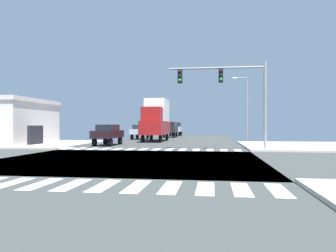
{
  "coord_description": "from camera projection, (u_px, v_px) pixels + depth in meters",
  "views": [
    {
      "loc": [
        4.46,
        -16.49,
        1.79
      ],
      "look_at": [
        0.81,
        9.68,
        1.75
      ],
      "focal_mm": 34.38,
      "sensor_mm": 36.0,
      "label": 1
    }
  ],
  "objects": [
    {
      "name": "sedan_leading_2",
      "position": [
        108.0,
        133.0,
        29.2
      ],
      "size": [
        1.8,
        4.3,
        1.88
      ],
      "rotation": [
        0.0,
        0.0,
        3.14
      ],
      "color": "black",
      "rests_on": "ground"
    },
    {
      "name": "suv_nearside_1",
      "position": [
        170.0,
        128.0,
        49.25
      ],
      "size": [
        1.96,
        4.6,
        2.34
      ],
      "rotation": [
        0.0,
        0.0,
        3.14
      ],
      "color": "black",
      "rests_on": "ground"
    },
    {
      "name": "sedan_queued_1",
      "position": [
        140.0,
        131.0,
        42.15
      ],
      "size": [
        1.8,
        4.3,
        1.88
      ],
      "rotation": [
        0.0,
        0.0,
        3.14
      ],
      "color": "black",
      "rests_on": "ground"
    },
    {
      "name": "ground",
      "position": [
        128.0,
        160.0,
        16.95
      ],
      "size": [
        90.0,
        90.0,
        0.05
      ],
      "color": "#363A38"
    },
    {
      "name": "suv_middle_3",
      "position": [
        176.0,
        128.0,
        56.55
      ],
      "size": [
        1.96,
        4.6,
        2.34
      ],
      "rotation": [
        0.0,
        0.0,
        3.14
      ],
      "color": "black",
      "rests_on": "ground"
    },
    {
      "name": "crosswalk_near",
      "position": [
        56.0,
        184.0,
        9.76
      ],
      "size": [
        13.5,
        2.0,
        0.01
      ],
      "color": "white",
      "rests_on": "ground"
    },
    {
      "name": "sidewalk_corner_ne",
      "position": [
        315.0,
        146.0,
        27.04
      ],
      "size": [
        12.0,
        12.0,
        0.14
      ],
      "color": "#B2ADA3",
      "rests_on": "ground"
    },
    {
      "name": "sidewalk_corner_nw",
      "position": [
        28.0,
        144.0,
        30.63
      ],
      "size": [
        12.0,
        12.0,
        0.14
      ],
      "color": "#B0A59F",
      "rests_on": "ground"
    },
    {
      "name": "traffic_signal_mast",
      "position": [
        226.0,
        85.0,
        23.13
      ],
      "size": [
        6.99,
        0.55,
        6.36
      ],
      "color": "gray",
      "rests_on": "ground"
    },
    {
      "name": "crosswalk_far",
      "position": [
        150.0,
        149.0,
        24.22
      ],
      "size": [
        13.5,
        2.0,
        0.01
      ],
      "color": "white",
      "rests_on": "ground"
    },
    {
      "name": "street_lamp",
      "position": [
        245.0,
        102.0,
        35.95
      ],
      "size": [
        1.78,
        0.32,
        7.27
      ],
      "color": "gray",
      "rests_on": "ground"
    },
    {
      "name": "box_truck_crossing_1",
      "position": [
        156.0,
        119.0,
        36.79
      ],
      "size": [
        2.4,
        7.2,
        4.85
      ],
      "rotation": [
        0.0,
        0.0,
        3.14
      ],
      "color": "black",
      "rests_on": "ground"
    }
  ]
}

